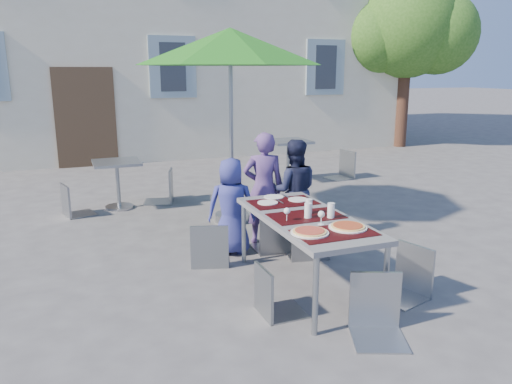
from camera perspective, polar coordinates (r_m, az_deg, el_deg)
name	(u,v)px	position (r m, az deg, el deg)	size (l,w,h in m)	color
ground	(328,277)	(5.42, 8.20, -9.64)	(90.00, 90.00, 0.00)	#444346
tree	(408,28)	(14.94, 16.95, 17.50)	(3.60, 3.00, 4.70)	#40261B
dining_table	(306,221)	(4.92, 5.74, -3.37)	(0.80, 1.85, 0.76)	#494A4F
pizza_near_left	(310,232)	(4.38, 6.15, -4.54)	(0.34, 0.34, 0.03)	white
pizza_near_right	(348,227)	(4.57, 10.45, -3.91)	(0.35, 0.35, 0.03)	white
glassware	(314,210)	(4.83, 6.59, -2.06)	(0.50, 0.43, 0.15)	silver
place_settings	(280,200)	(5.46, 2.79, -0.87)	(0.62, 0.42, 0.01)	white
child_0	(231,206)	(5.88, -2.83, -1.64)	(0.56, 0.37, 1.16)	navy
child_1	(264,188)	(6.23, 0.87, 0.44)	(0.51, 0.34, 1.41)	#533976
child_2	(293,191)	(6.33, 4.30, 0.16)	(0.63, 0.37, 1.31)	#1B1F3B
chair_0	(209,218)	(5.52, -5.40, -3.02)	(0.52, 0.52, 0.94)	gray
chair_1	(275,205)	(5.91, 2.15, -1.55)	(0.46, 0.47, 0.99)	gray
chair_2	(309,207)	(5.74, 6.12, -1.74)	(0.54, 0.54, 1.04)	gray
chair_3	(274,262)	(4.41, 2.02, -7.99)	(0.39, 0.39, 0.87)	gray
chair_4	(410,242)	(4.98, 17.24, -5.45)	(0.52, 0.52, 0.94)	#8F949A
chair_5	(380,270)	(4.19, 13.95, -8.69)	(0.56, 0.56, 0.97)	#8E9399
patio_umbrella	(230,48)	(6.98, -2.96, 16.08)	(2.55, 2.55, 2.69)	#A9ABB1
cafe_table_0	(117,176)	(8.10, -15.55, 1.77)	(0.71, 0.71, 0.76)	#A9ABB1
bg_chair_l_0	(71,181)	(7.90, -20.43, 1.21)	(0.50, 0.50, 0.92)	gray
bg_chair_r_0	(164,166)	(8.30, -10.51, 2.92)	(0.57, 0.56, 1.03)	gray
cafe_table_1	(288,152)	(9.70, 3.69, 4.58)	(0.77, 0.77, 0.82)	#A9ABB1
bg_chair_l_1	(272,155)	(9.60, 1.84, 4.28)	(0.49, 0.48, 0.95)	gray
bg_chair_r_1	(344,148)	(10.19, 10.02, 5.01)	(0.54, 0.54, 1.05)	gray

